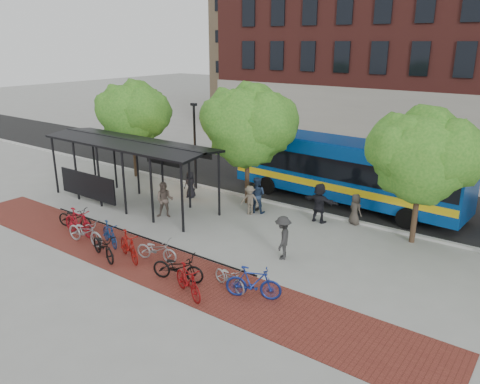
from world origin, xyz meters
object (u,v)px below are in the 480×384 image
Objects in this scene: bike_11 at (253,283)px; pedestrian_0 at (190,184)px; tree_c at (425,153)px; bike_0 at (75,218)px; pedestrian_2 at (257,195)px; bike_10 at (230,278)px; bike_2 at (85,232)px; bus at (345,168)px; bike_6 at (157,250)px; bus_shelter at (128,150)px; pedestrian_4 at (256,194)px; pedestrian_3 at (250,200)px; bike_4 at (103,246)px; pedestrian_5 at (319,203)px; pedestrian_9 at (283,238)px; bike_9 at (188,281)px; bike_1 at (79,222)px; bike_5 at (129,246)px; tree_a at (133,112)px; bike_8 at (178,267)px; bike_3 at (110,234)px; lamp_post_left at (195,144)px; tree_b at (249,122)px; pedestrian_6 at (355,209)px; pedestrian_8 at (165,200)px.

bike_11 is 1.30× the size of pedestrian_0.
tree_c is 3.07× the size of bike_0.
bike_10 is at bearing 102.59° from pedestrian_2.
bike_2 reaches higher than bike_0.
bike_11 is 11.49m from pedestrian_0.
bus is 11.61m from bike_6.
pedestrian_4 is (6.13, 3.15, -2.12)m from bus_shelter.
pedestrian_3 is at bearing -13.82° from bike_6.
bike_11 is (1.06, -0.04, 0.16)m from bike_10.
bike_4 is at bearing 75.63° from bike_11.
pedestrian_5 is at bearing -14.01° from bike_4.
pedestrian_9 reaches higher than bike_6.
bike_1 is at bearing 104.57° from bike_9.
bike_5 is (4.72, -0.77, 0.09)m from bike_0.
bike_0 is 1.02m from bike_1.
tree_a is at bearing 33.08° from bike_2.
bike_11 is at bearing -28.60° from tree_a.
bike_8 is at bearing 122.89° from bike_10.
pedestrian_0 reaches higher than bike_11.
pedestrian_3 is at bearing 21.70° from pedestrian_5.
bike_5 is at bearing -95.04° from bike_1.
bus_shelter is at bearing 9.04° from pedestrian_2.
bike_0 is 0.94× the size of bike_4.
tree_a reaches higher than bike_2.
pedestrian_0 is at bearing -11.79° from tree_a.
bike_11 is at bearing -69.10° from bike_3.
bike_9 is 1.26× the size of pedestrian_0.
tree_c is 6.97m from pedestrian_9.
pedestrian_2 reaches higher than bike_11.
pedestrian_5 is at bearing -3.72° from lamp_post_left.
pedestrian_3 reaches higher than bike_9.
bike_6 is at bearing 69.49° from pedestrian_5.
pedestrian_4 is (0.90, -0.68, -3.58)m from tree_b.
bike_10 is 8.02m from pedestrian_2.
bus_shelter is at bearing 19.39° from bike_1.
tree_a is 15.26m from bike_8.
pedestrian_5 is (0.26, -3.35, -1.01)m from bus.
bus reaches higher than pedestrian_6.
bus is 7.38× the size of pedestrian_4.
bus_shelter is 5.52m from tree_a.
pedestrian_2 is at bearing -33.44° from bike_1.
tree_a reaches higher than pedestrian_0.
bike_6 is 1.19× the size of pedestrian_3.
bike_2 is 1.09× the size of bike_11.
bike_5 is at bearing 70.68° from bike_8.
pedestrian_8 is (-5.09, 4.43, 0.38)m from bike_8.
tree_a is at bearing 161.52° from pedestrian_0.
pedestrian_3 is (0.96, 7.20, 0.17)m from bike_5.
bus is at bearing -34.41° from bike_1.
pedestrian_0 reaches higher than bike_9.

